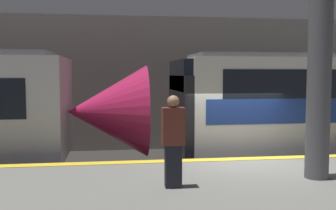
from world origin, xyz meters
TOP-DOWN VIEW (x-y plane):
  - ground_plane at (0.00, 0.00)m, footprint 120.00×120.00m
  - station_rear_barrier at (0.00, 6.77)m, footprint 50.00×0.15m
  - support_pillar_near at (0.70, -1.93)m, footprint 0.44×0.44m
  - person_walking at (-2.07, -2.18)m, footprint 0.38×0.24m

SIDE VIEW (x-z plane):
  - ground_plane at x=0.00m, z-range 0.00..0.00m
  - person_walking at x=-2.07m, z-range 1.07..2.67m
  - station_rear_barrier at x=0.00m, z-range 0.00..5.26m
  - support_pillar_near at x=0.70m, z-range 1.03..4.37m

